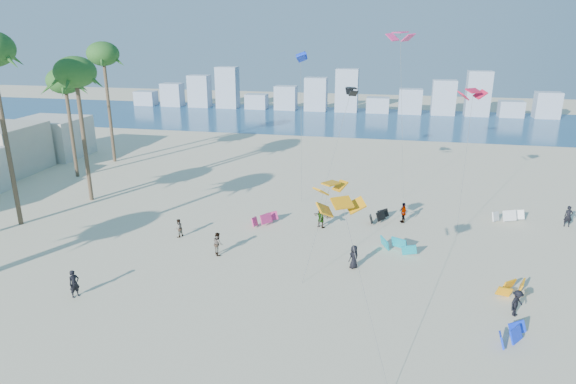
# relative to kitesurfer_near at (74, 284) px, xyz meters

# --- Properties ---
(ground) EXTENTS (220.00, 220.00, 0.00)m
(ground) POSITION_rel_kitesurfer_near_xyz_m (8.70, -5.90, -0.91)
(ground) COLOR beige
(ground) RESTS_ON ground
(ocean) EXTENTS (220.00, 220.00, 0.00)m
(ocean) POSITION_rel_kitesurfer_near_xyz_m (8.70, 66.10, -0.90)
(ocean) COLOR navy
(ocean) RESTS_ON ground
(kitesurfer_near) EXTENTS (0.70, 0.79, 1.81)m
(kitesurfer_near) POSITION_rel_kitesurfer_near_xyz_m (0.00, 0.00, 0.00)
(kitesurfer_near) COLOR black
(kitesurfer_near) RESTS_ON ground
(kitesurfer_mid) EXTENTS (1.02, 1.08, 1.75)m
(kitesurfer_mid) POSITION_rel_kitesurfer_near_xyz_m (6.83, 7.73, -0.03)
(kitesurfer_mid) COLOR gray
(kitesurfer_mid) RESTS_ON ground
(kitesurfers_far) EXTENTS (32.46, 16.58, 1.84)m
(kitesurfers_far) POSITION_rel_kitesurfer_near_xyz_m (18.48, 11.65, -0.04)
(kitesurfers_far) COLOR black
(kitesurfers_far) RESTS_ON ground
(grounded_kites) EXTENTS (23.72, 21.11, 0.99)m
(grounded_kites) POSITION_rel_kitesurfer_near_xyz_m (21.72, 12.23, -0.45)
(grounded_kites) COLOR #CE2D70
(grounded_kites) RESTS_ON ground
(flying_kites) EXTENTS (29.51, 34.92, 16.35)m
(flying_kites) POSITION_rel_kitesurfer_near_xyz_m (21.62, 17.09, 10.04)
(flying_kites) COLOR orange
(flying_kites) RESTS_ON ground
(distant_skyline) EXTENTS (85.00, 3.00, 8.40)m
(distant_skyline) POSITION_rel_kitesurfer_near_xyz_m (7.51, 76.10, 2.18)
(distant_skyline) COLOR #9EADBF
(distant_skyline) RESTS_ON ground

